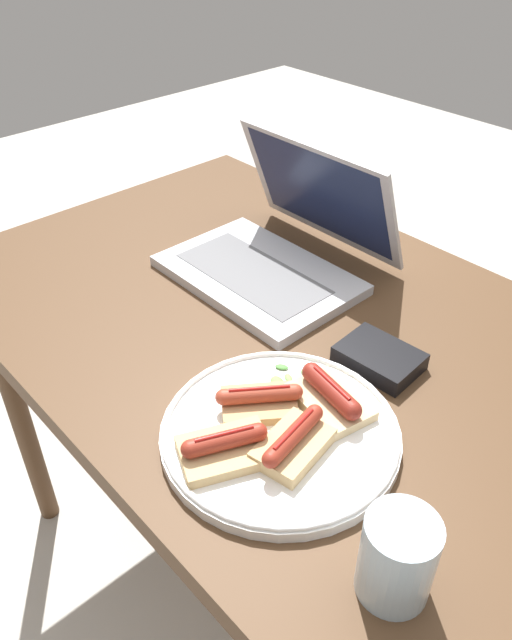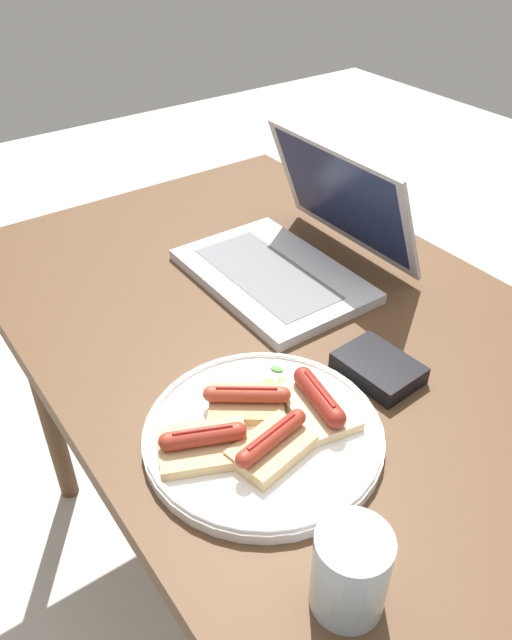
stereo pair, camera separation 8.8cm
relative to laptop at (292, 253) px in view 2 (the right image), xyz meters
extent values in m
plane|color=#B7B2A8|center=(0.10, -0.09, -0.76)|extent=(6.00, 6.00, 0.00)
cube|color=#4C331E|center=(0.10, -0.09, -0.06)|extent=(1.11, 0.74, 0.04)
cylinder|color=#4C331E|center=(-0.38, 0.20, -0.42)|extent=(0.04, 0.04, 0.68)
cylinder|color=#4C331E|center=(-0.38, -0.39, -0.42)|extent=(0.04, 0.04, 0.68)
cube|color=#B7B7BC|center=(0.00, -0.04, -0.03)|extent=(0.33, 0.22, 0.02)
cube|color=slate|center=(0.00, -0.06, -0.02)|extent=(0.27, 0.12, 0.00)
cube|color=#B7B7BC|center=(0.00, 0.11, 0.07)|extent=(0.33, 0.08, 0.20)
cube|color=#192347|center=(0.00, 0.10, 0.08)|extent=(0.29, 0.07, 0.17)
cylinder|color=white|center=(0.29, -0.27, -0.03)|extent=(0.30, 0.30, 0.02)
torus|color=white|center=(0.29, -0.27, -0.02)|extent=(0.30, 0.30, 0.01)
cube|color=tan|center=(0.24, -0.26, -0.02)|extent=(0.11, 0.12, 0.01)
cylinder|color=#9E3D28|center=(0.24, -0.26, 0.00)|extent=(0.07, 0.09, 0.02)
sphere|color=#9E3D28|center=(0.21, -0.30, 0.00)|extent=(0.02, 0.02, 0.02)
sphere|color=#9E3D28|center=(0.27, -0.23, 0.00)|extent=(0.02, 0.02, 0.02)
cylinder|color=red|center=(0.24, -0.26, 0.01)|extent=(0.05, 0.07, 0.01)
cube|color=tan|center=(0.32, -0.28, -0.02)|extent=(0.08, 0.11, 0.02)
cylinder|color=maroon|center=(0.32, -0.28, 0.00)|extent=(0.04, 0.09, 0.02)
sphere|color=maroon|center=(0.31, -0.24, 0.00)|extent=(0.02, 0.02, 0.02)
sphere|color=maroon|center=(0.33, -0.33, 0.00)|extent=(0.02, 0.02, 0.02)
cylinder|color=red|center=(0.32, -0.28, 0.01)|extent=(0.02, 0.08, 0.00)
cube|color=tan|center=(0.27, -0.35, -0.02)|extent=(0.11, 0.13, 0.01)
cylinder|color=maroon|center=(0.27, -0.35, 0.00)|extent=(0.05, 0.08, 0.02)
sphere|color=maroon|center=(0.26, -0.38, 0.00)|extent=(0.02, 0.02, 0.02)
sphere|color=maroon|center=(0.29, -0.31, 0.00)|extent=(0.02, 0.02, 0.02)
cylinder|color=red|center=(0.27, -0.35, 0.01)|extent=(0.03, 0.07, 0.00)
cube|color=#D6B784|center=(0.30, -0.19, -0.02)|extent=(0.12, 0.09, 0.01)
cylinder|color=maroon|center=(0.30, -0.19, 0.00)|extent=(0.09, 0.04, 0.03)
sphere|color=maroon|center=(0.26, -0.18, 0.00)|extent=(0.03, 0.03, 0.03)
sphere|color=maroon|center=(0.34, -0.20, 0.00)|extent=(0.03, 0.03, 0.03)
cylinder|color=red|center=(0.30, -0.19, 0.01)|extent=(0.07, 0.02, 0.01)
ellipsoid|color=#709E4C|center=(0.23, -0.22, -0.02)|extent=(0.04, 0.03, 0.01)
ellipsoid|color=#4C8E3D|center=(0.23, -0.16, -0.02)|extent=(0.01, 0.02, 0.00)
ellipsoid|color=#709E4C|center=(0.25, -0.18, -0.02)|extent=(0.03, 0.02, 0.01)
ellipsoid|color=#709E4C|center=(0.26, -0.18, -0.02)|extent=(0.02, 0.02, 0.01)
ellipsoid|color=#387A33|center=(0.24, -0.19, -0.02)|extent=(0.01, 0.02, 0.00)
ellipsoid|color=#709E4C|center=(0.23, -0.19, -0.02)|extent=(0.02, 0.02, 0.00)
ellipsoid|color=#4C8E3D|center=(0.21, -0.19, -0.02)|extent=(0.02, 0.02, 0.00)
cylinder|color=silver|center=(0.50, -0.32, 0.01)|extent=(0.07, 0.07, 0.10)
cube|color=black|center=(0.28, -0.07, -0.03)|extent=(0.12, 0.09, 0.03)
camera|label=1|loc=(0.66, -0.65, 0.55)|focal=35.00mm
camera|label=2|loc=(0.72, -0.58, 0.55)|focal=35.00mm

